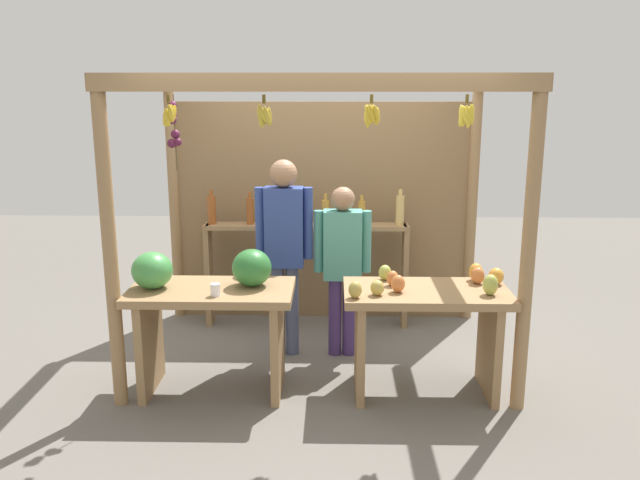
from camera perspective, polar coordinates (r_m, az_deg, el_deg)
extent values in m
plane|color=slate|center=(5.83, 0.04, -9.79)|extent=(12.00, 12.00, 0.00)
cylinder|color=#99754C|center=(4.80, -17.77, -0.66)|extent=(0.10, 0.10, 2.37)
cylinder|color=#99754C|center=(4.74, 17.63, -0.84)|extent=(0.10, 0.10, 2.37)
cylinder|color=#99754C|center=(6.58, -12.54, 3.38)|extent=(0.10, 0.10, 2.37)
cylinder|color=#99754C|center=(6.53, 13.06, 3.28)|extent=(0.10, 0.10, 2.37)
cube|color=#99754C|center=(4.40, -0.21, 13.53)|extent=(3.00, 0.12, 0.12)
cube|color=#99754C|center=(5.57, -15.46, 13.06)|extent=(0.12, 1.99, 0.12)
cube|color=#99754C|center=(5.51, 15.71, 13.04)|extent=(0.12, 1.99, 0.12)
cube|color=olive|center=(6.44, 0.22, 2.41)|extent=(2.90, 0.04, 2.13)
cylinder|color=brown|center=(4.52, -4.89, 12.09)|extent=(0.02, 0.02, 0.06)
ellipsoid|color=gold|center=(4.52, -4.42, 10.57)|extent=(0.04, 0.07, 0.13)
ellipsoid|color=gold|center=(4.55, -4.61, 10.69)|extent=(0.07, 0.06, 0.13)
ellipsoid|color=gold|center=(4.55, -4.87, 10.46)|extent=(0.07, 0.04, 0.13)
ellipsoid|color=gold|center=(4.54, -5.07, 10.50)|extent=(0.05, 0.06, 0.13)
ellipsoid|color=gold|center=(4.51, -5.22, 10.74)|extent=(0.06, 0.07, 0.13)
ellipsoid|color=gold|center=(4.49, -5.01, 10.88)|extent=(0.08, 0.05, 0.13)
ellipsoid|color=gold|center=(4.48, -4.61, 10.72)|extent=(0.07, 0.06, 0.13)
cylinder|color=brown|center=(4.57, 4.49, 12.11)|extent=(0.02, 0.02, 0.06)
ellipsoid|color=gold|center=(4.58, 4.97, 10.61)|extent=(0.04, 0.08, 0.13)
ellipsoid|color=gold|center=(4.60, 4.70, 10.69)|extent=(0.08, 0.07, 0.14)
ellipsoid|color=gold|center=(4.61, 4.43, 10.85)|extent=(0.07, 0.04, 0.13)
ellipsoid|color=gold|center=(4.59, 4.07, 10.82)|extent=(0.05, 0.05, 0.14)
ellipsoid|color=gold|center=(4.57, 4.17, 10.48)|extent=(0.04, 0.06, 0.13)
ellipsoid|color=gold|center=(4.55, 4.16, 10.83)|extent=(0.06, 0.06, 0.14)
ellipsoid|color=gold|center=(4.53, 4.49, 10.87)|extent=(0.07, 0.04, 0.13)
ellipsoid|color=gold|center=(4.54, 4.91, 10.83)|extent=(0.07, 0.07, 0.14)
cylinder|color=brown|center=(4.66, -13.02, 11.84)|extent=(0.02, 0.02, 0.06)
ellipsoid|color=gold|center=(4.66, -12.68, 10.71)|extent=(0.04, 0.08, 0.13)
ellipsoid|color=gold|center=(4.69, -12.58, 10.64)|extent=(0.06, 0.05, 0.13)
ellipsoid|color=gold|center=(4.70, -12.90, 10.25)|extent=(0.08, 0.04, 0.13)
ellipsoid|color=gold|center=(4.68, -13.21, 10.32)|extent=(0.06, 0.08, 0.13)
ellipsoid|color=gold|center=(4.67, -13.23, 10.21)|extent=(0.05, 0.08, 0.13)
ellipsoid|color=gold|center=(4.65, -13.11, 10.34)|extent=(0.06, 0.05, 0.13)
ellipsoid|color=gold|center=(4.63, -12.81, 10.67)|extent=(0.05, 0.05, 0.13)
cylinder|color=brown|center=(4.69, 12.64, 11.87)|extent=(0.02, 0.02, 0.06)
ellipsoid|color=yellow|center=(4.70, 13.02, 10.57)|extent=(0.04, 0.08, 0.15)
ellipsoid|color=yellow|center=(4.72, 12.87, 10.27)|extent=(0.06, 0.07, 0.15)
ellipsoid|color=yellow|center=(4.71, 12.54, 10.41)|extent=(0.08, 0.04, 0.15)
ellipsoid|color=yellow|center=(4.72, 12.23, 10.42)|extent=(0.07, 0.06, 0.15)
ellipsoid|color=yellow|center=(4.70, 12.17, 10.51)|extent=(0.05, 0.07, 0.15)
ellipsoid|color=yellow|center=(4.68, 12.18, 10.53)|extent=(0.04, 0.06, 0.15)
ellipsoid|color=yellow|center=(4.67, 12.47, 10.48)|extent=(0.08, 0.06, 0.15)
ellipsoid|color=yellow|center=(4.67, 12.70, 10.47)|extent=(0.06, 0.04, 0.15)
ellipsoid|color=yellow|center=(4.68, 13.00, 10.57)|extent=(0.06, 0.06, 0.15)
cylinder|color=#4C422D|center=(4.93, -12.45, 9.09)|extent=(0.01, 0.01, 0.55)
sphere|color=#511938|center=(4.92, -12.68, 11.34)|extent=(0.06, 0.06, 0.06)
sphere|color=#511938|center=(4.90, -12.71, 10.64)|extent=(0.07, 0.07, 0.07)
sphere|color=#601E42|center=(4.92, -12.71, 10.16)|extent=(0.07, 0.07, 0.07)
sphere|color=#511938|center=(4.93, -12.44, 8.95)|extent=(0.07, 0.07, 0.07)
sphere|color=#511938|center=(4.92, -12.24, 8.31)|extent=(0.06, 0.06, 0.06)
sphere|color=#511938|center=(4.93, -12.74, 8.17)|extent=(0.07, 0.07, 0.07)
cube|color=#99754C|center=(4.96, -9.40, -4.46)|extent=(1.22, 0.64, 0.06)
cube|color=#99754C|center=(5.21, -14.56, -8.63)|extent=(0.06, 0.58, 0.76)
cube|color=#99754C|center=(5.04, -3.70, -8.98)|extent=(0.06, 0.58, 0.76)
ellipsoid|color=#2D7533|center=(4.93, -5.93, -2.41)|extent=(0.41, 0.41, 0.28)
ellipsoid|color=#429347|center=(5.00, -14.35, -2.56)|extent=(0.37, 0.37, 0.27)
cylinder|color=white|center=(4.76, -9.06, -4.28)|extent=(0.07, 0.07, 0.09)
cube|color=#99754C|center=(4.93, 9.21, -4.58)|extent=(1.22, 0.64, 0.06)
cube|color=#99754C|center=(5.03, 3.46, -9.04)|extent=(0.06, 0.58, 0.76)
cube|color=#99754C|center=(5.16, 14.47, -8.86)|extent=(0.06, 0.58, 0.76)
ellipsoid|color=gold|center=(5.19, 13.35, -2.71)|extent=(0.14, 0.14, 0.14)
ellipsoid|color=#CC7038|center=(4.96, 6.31, -3.32)|extent=(0.11, 0.11, 0.12)
ellipsoid|color=gold|center=(5.13, 15.03, -3.05)|extent=(0.16, 0.16, 0.13)
ellipsoid|color=#A8B24C|center=(4.87, 14.56, -3.78)|extent=(0.11, 0.11, 0.15)
ellipsoid|color=#CC7038|center=(4.81, 6.78, -3.78)|extent=(0.13, 0.13, 0.13)
ellipsoid|color=#A8B24C|center=(5.09, 5.65, -2.82)|extent=(0.10, 0.10, 0.12)
ellipsoid|color=#B79E47|center=(4.73, 4.99, -4.15)|extent=(0.11, 0.11, 0.11)
ellipsoid|color=#CC7038|center=(5.11, 13.51, -3.01)|extent=(0.11, 0.11, 0.13)
ellipsoid|color=#B79E47|center=(4.66, 3.07, -4.32)|extent=(0.14, 0.14, 0.12)
cube|color=#99754C|center=(6.43, -9.61, -2.97)|extent=(0.05, 0.20, 1.00)
cube|color=#99754C|center=(6.36, 7.35, -3.09)|extent=(0.05, 0.20, 1.00)
cube|color=#99754C|center=(6.21, -1.20, 1.19)|extent=(1.89, 0.22, 0.04)
cylinder|color=#994C1E|center=(6.28, -9.38, 2.56)|extent=(0.08, 0.08, 0.26)
cylinder|color=#994C1E|center=(6.25, -9.43, 4.02)|extent=(0.04, 0.04, 0.06)
cylinder|color=#994C1E|center=(6.22, -6.08, 2.49)|extent=(0.07, 0.07, 0.25)
cylinder|color=#994C1E|center=(6.20, -6.11, 3.88)|extent=(0.03, 0.03, 0.06)
cylinder|color=#338C4C|center=(6.18, -2.83, 2.63)|extent=(0.06, 0.06, 0.28)
cylinder|color=#338C4C|center=(6.15, -2.85, 4.18)|extent=(0.03, 0.03, 0.06)
cylinder|color=gold|center=(6.17, 0.47, 2.41)|extent=(0.07, 0.07, 0.23)
cylinder|color=gold|center=(6.15, 0.47, 3.75)|extent=(0.03, 0.03, 0.06)
cylinder|color=gold|center=(6.18, 3.63, 2.35)|extent=(0.07, 0.07, 0.22)
cylinder|color=gold|center=(6.15, 3.65, 3.64)|extent=(0.03, 0.03, 0.06)
cylinder|color=#D8B266|center=(6.20, 6.95, 2.58)|extent=(0.08, 0.08, 0.28)
cylinder|color=#D8B266|center=(6.17, 6.99, 4.11)|extent=(0.04, 0.04, 0.06)
cylinder|color=#4C5475|center=(5.70, -3.64, -6.07)|extent=(0.11, 0.11, 0.79)
cylinder|color=#4C5475|center=(5.69, -2.43, -6.08)|extent=(0.11, 0.11, 0.79)
cube|color=#2D428C|center=(5.50, -3.13, 1.13)|extent=(0.32, 0.19, 0.67)
cylinder|color=#2D428C|center=(5.51, -5.21, 1.48)|extent=(0.08, 0.08, 0.60)
cylinder|color=#2D428C|center=(5.48, -1.04, 1.47)|extent=(0.08, 0.08, 0.60)
sphere|color=#997051|center=(5.42, -3.19, 5.78)|extent=(0.23, 0.23, 0.23)
cylinder|color=#45306E|center=(5.69, 1.31, -6.64)|extent=(0.11, 0.11, 0.69)
cylinder|color=#45306E|center=(5.69, 2.52, -6.65)|extent=(0.11, 0.11, 0.69)
cube|color=teal|center=(5.50, 1.96, -0.42)|extent=(0.32, 0.19, 0.58)
cylinder|color=teal|center=(5.50, -0.12, -0.12)|extent=(0.08, 0.08, 0.52)
cylinder|color=teal|center=(5.50, 4.05, -0.14)|extent=(0.08, 0.08, 0.52)
sphere|color=#997051|center=(5.42, 2.00, 3.58)|extent=(0.20, 0.20, 0.20)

